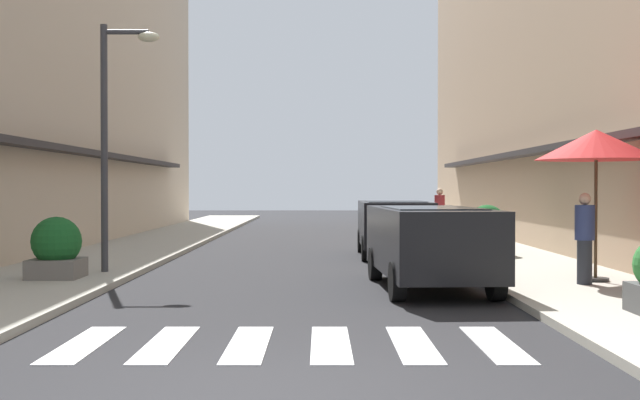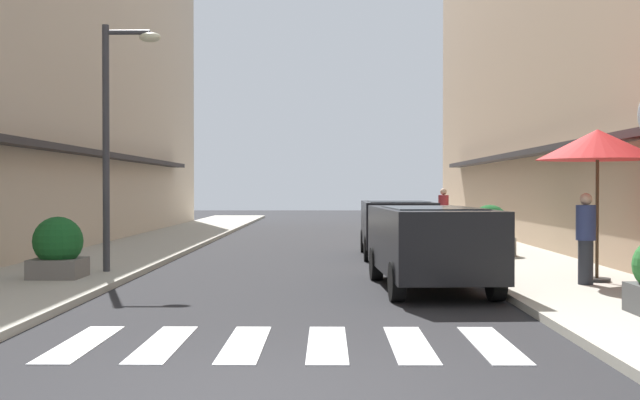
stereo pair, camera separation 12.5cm
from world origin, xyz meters
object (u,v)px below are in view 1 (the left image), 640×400
at_px(parked_car_mid, 397,222).
at_px(planter_far, 490,232).
at_px(pedestrian_walking_far, 443,212).
at_px(planter_midblock, 60,249).
at_px(pedestrian_walking_near, 588,237).
at_px(cafe_umbrella, 599,146).
at_px(parked_car_near, 433,238).
at_px(street_lamp, 117,120).

relative_size(parked_car_mid, planter_far, 3.28).
xyz_separation_m(parked_car_mid, pedestrian_walking_far, (2.01, 5.34, 0.08)).
relative_size(planter_midblock, pedestrian_walking_near, 0.72).
bearing_deg(cafe_umbrella, parked_car_near, -174.38).
relative_size(street_lamp, pedestrian_walking_near, 3.11).
relative_size(parked_car_mid, pedestrian_walking_far, 2.48).
bearing_deg(cafe_umbrella, pedestrian_walking_near, -127.18).
relative_size(parked_car_near, planter_far, 3.61).
bearing_deg(planter_far, parked_car_mid, 159.63).
xyz_separation_m(cafe_umbrella, planter_far, (-0.78, 5.62, -1.88)).
distance_m(parked_car_mid, cafe_umbrella, 7.34).
distance_m(street_lamp, pedestrian_walking_far, 13.20).
bearing_deg(parked_car_mid, street_lamp, -141.48).
distance_m(planter_midblock, pedestrian_walking_far, 14.40).
distance_m(cafe_umbrella, planter_midblock, 10.13).
relative_size(parked_car_near, cafe_umbrella, 1.66).
relative_size(planter_far, pedestrian_walking_far, 0.76).
relative_size(parked_car_near, parked_car_mid, 1.10).
bearing_deg(planter_far, street_lamp, -154.39).
xyz_separation_m(cafe_umbrella, planter_midblock, (-9.94, 0.49, -1.91)).
distance_m(planter_midblock, pedestrian_walking_near, 9.63).
relative_size(parked_car_mid, street_lamp, 0.83).
bearing_deg(planter_midblock, cafe_umbrella, -2.84).
height_order(cafe_umbrella, planter_midblock, cafe_umbrella).
bearing_deg(parked_car_mid, parked_car_near, -90.00).
distance_m(parked_car_near, pedestrian_walking_near, 2.70).
bearing_deg(street_lamp, parked_car_mid, 38.52).
distance_m(parked_car_mid, pedestrian_walking_near, 7.44).
xyz_separation_m(planter_far, pedestrian_walking_near, (0.42, -6.09, 0.26)).
bearing_deg(pedestrian_walking_near, parked_car_near, -52.85).
xyz_separation_m(parked_car_mid, planter_far, (2.27, -0.84, -0.23)).
bearing_deg(pedestrian_walking_far, planter_midblock, -42.59).
height_order(street_lamp, planter_far, street_lamp).
height_order(parked_car_mid, cafe_umbrella, cafe_umbrella).
height_order(parked_car_near, pedestrian_walking_far, pedestrian_walking_far).
distance_m(parked_car_mid, planter_midblock, 9.12).
relative_size(planter_midblock, pedestrian_walking_far, 0.69).
height_order(planter_midblock, pedestrian_walking_near, pedestrian_walking_near).
bearing_deg(cafe_umbrella, pedestrian_walking_far, 95.04).
bearing_deg(planter_midblock, street_lamp, 54.57).
relative_size(street_lamp, planter_midblock, 4.32).
bearing_deg(cafe_umbrella, street_lamp, 169.97).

